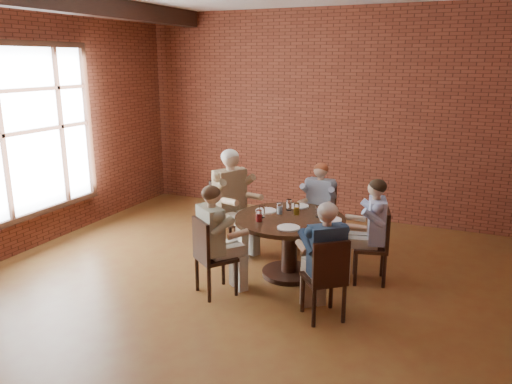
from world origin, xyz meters
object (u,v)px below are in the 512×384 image
at_px(diner_a, 371,231).
at_px(chair_e, 327,276).
at_px(chair_c, 229,212).
at_px(diner_c, 233,201).
at_px(smartphone, 310,229).
at_px(diner_e, 324,261).
at_px(chair_a, 377,243).
at_px(diner_b, 319,208).
at_px(dining_table, 290,235).
at_px(chair_b, 320,215).
at_px(chair_d, 210,254).
at_px(diner_d, 216,241).

relative_size(diner_a, chair_e, 1.42).
distance_m(chair_c, diner_c, 0.20).
bearing_deg(chair_e, chair_c, -77.10).
bearing_deg(smartphone, diner_e, -60.82).
relative_size(chair_a, diner_a, 0.71).
bearing_deg(diner_b, dining_table, -90.00).
height_order(dining_table, chair_c, chair_c).
height_order(diner_a, smartphone, diner_a).
relative_size(diner_a, diner_b, 1.02).
xyz_separation_m(chair_b, diner_e, (0.61, -1.88, 0.14)).
relative_size(dining_table, diner_c, 0.95).
xyz_separation_m(chair_a, chair_e, (-0.28, -1.15, -0.00)).
bearing_deg(chair_a, diner_b, -141.52).
height_order(chair_d, diner_d, diner_d).
bearing_deg(diner_e, chair_d, -38.21).
distance_m(diner_d, diner_e, 1.27).
xyz_separation_m(chair_e, smartphone, (-0.36, 0.58, 0.27)).
relative_size(diner_a, chair_b, 1.43).
distance_m(chair_b, chair_c, 1.28).
bearing_deg(chair_e, smartphone, -96.70).
xyz_separation_m(chair_a, chair_d, (-1.64, -1.11, 0.00)).
relative_size(dining_table, diner_e, 1.08).
bearing_deg(diner_a, diner_c, -111.92).
xyz_separation_m(chair_b, chair_c, (-1.18, -0.50, 0.04)).
bearing_deg(diner_a, chair_e, -24.68).
height_order(diner_b, chair_e, diner_b).
xyz_separation_m(diner_c, chair_e, (1.75, -1.40, -0.22)).
distance_m(diner_c, chair_d, 1.43).
distance_m(diner_a, chair_d, 1.91).
bearing_deg(chair_c, dining_table, -90.00).
bearing_deg(diner_c, chair_c, 90.00).
relative_size(chair_c, chair_e, 1.11).
bearing_deg(dining_table, diner_a, 14.16).
xyz_separation_m(chair_a, diner_b, (-0.94, 0.72, 0.12)).
relative_size(chair_a, diner_d, 0.71).
bearing_deg(chair_b, diner_b, -90.00).
relative_size(diner_b, chair_d, 1.36).
height_order(chair_e, diner_e, diner_e).
distance_m(dining_table, smartphone, 0.53).
bearing_deg(diner_c, dining_table, -90.00).
bearing_deg(diner_d, chair_e, -147.85).
xyz_separation_m(chair_c, smartphone, (1.47, -0.86, 0.23)).
bearing_deg(dining_table, chair_c, 153.87).
bearing_deg(diner_c, diner_e, -102.09).
xyz_separation_m(diner_a, diner_b, (-0.87, 0.74, -0.01)).
height_order(chair_b, chair_c, chair_c).
bearing_deg(chair_a, chair_e, -27.98).
distance_m(diner_b, chair_c, 1.25).
distance_m(dining_table, chair_c, 1.24).
bearing_deg(diner_b, chair_d, -107.06).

